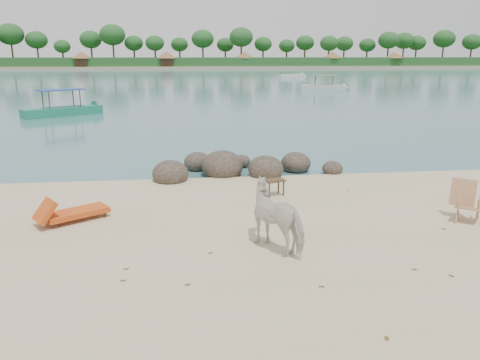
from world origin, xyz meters
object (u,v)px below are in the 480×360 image
object	(u,v)px
boulders	(234,168)
lounge_chair	(77,210)
boat_near	(61,93)
deck_chair	(469,203)
side_table	(274,189)
cow	(280,217)

from	to	relation	value
boulders	lounge_chair	world-z (taller)	boulders
boat_near	deck_chair	bearing A→B (deg)	-92.90
side_table	deck_chair	size ratio (longest dim) A/B	0.60
lounge_chair	deck_chair	size ratio (longest dim) A/B	1.90
deck_chair	boat_near	bearing A→B (deg)	162.43
side_table	deck_chair	xyz separation A→B (m)	(4.17, -2.61, 0.25)
cow	side_table	bearing A→B (deg)	-133.53
lounge_chair	side_table	bearing A→B (deg)	-17.73
side_table	boulders	bearing A→B (deg)	87.46
boat_near	lounge_chair	bearing A→B (deg)	-111.73
lounge_chair	cow	bearing A→B (deg)	-59.35
deck_chair	side_table	bearing A→B (deg)	-172.81
boulders	side_table	bearing A→B (deg)	-72.75
boulders	lounge_chair	distance (m)	5.93
boulders	deck_chair	xyz separation A→B (m)	(5.02, -5.34, 0.28)
lounge_chair	deck_chair	bearing A→B (deg)	-40.88
boulders	boat_near	bearing A→B (deg)	119.44
boulders	boat_near	xyz separation A→B (m)	(-9.65, 17.11, 1.20)
cow	boat_near	size ratio (longest dim) A/B	0.28
cow	boat_near	xyz separation A→B (m)	(-9.93, 23.43, 0.72)
boat_near	cow	bearing A→B (deg)	-103.10
side_table	deck_chair	bearing A→B (deg)	-51.86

